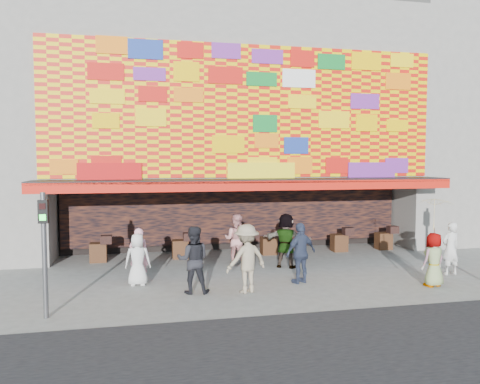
{
  "coord_description": "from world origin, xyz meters",
  "views": [
    {
      "loc": [
        -3.98,
        -13.11,
        3.77
      ],
      "look_at": [
        -0.73,
        2.0,
        2.69
      ],
      "focal_mm": 35.0,
      "sensor_mm": 36.0,
      "label": 1
    }
  ],
  "objects_px": {
    "ped_d": "(246,258)",
    "ped_b": "(139,255)",
    "ped_g": "(434,260)",
    "signal_left": "(44,241)",
    "ped_c": "(193,260)",
    "ped_i": "(236,239)",
    "parasol": "(435,214)",
    "ped_f": "(286,240)",
    "ped_h": "(451,248)",
    "ped_a": "(138,259)",
    "ped_e": "(301,253)"
  },
  "relations": [
    {
      "from": "ped_d",
      "to": "ped_b",
      "type": "bearing_deg",
      "value": -50.84
    },
    {
      "from": "ped_b",
      "to": "ped_g",
      "type": "height_order",
      "value": "ped_b"
    },
    {
      "from": "signal_left",
      "to": "ped_c",
      "type": "height_order",
      "value": "signal_left"
    },
    {
      "from": "ped_i",
      "to": "parasol",
      "type": "height_order",
      "value": "parasol"
    },
    {
      "from": "signal_left",
      "to": "ped_i",
      "type": "height_order",
      "value": "signal_left"
    },
    {
      "from": "ped_f",
      "to": "ped_i",
      "type": "xyz_separation_m",
      "value": [
        -1.61,
        0.8,
        -0.04
      ]
    },
    {
      "from": "signal_left",
      "to": "ped_h",
      "type": "distance_m",
      "value": 12.3
    },
    {
      "from": "ped_c",
      "to": "ped_i",
      "type": "bearing_deg",
      "value": -111.4
    },
    {
      "from": "parasol",
      "to": "ped_d",
      "type": "bearing_deg",
      "value": 174.23
    },
    {
      "from": "ped_a",
      "to": "ped_g",
      "type": "xyz_separation_m",
      "value": [
        8.58,
        -1.96,
        0.02
      ]
    },
    {
      "from": "ped_b",
      "to": "ped_h",
      "type": "xyz_separation_m",
      "value": [
        9.97,
        -1.21,
        0.03
      ]
    },
    {
      "from": "ped_a",
      "to": "ped_b",
      "type": "xyz_separation_m",
      "value": [
        0.04,
        0.42,
        0.05
      ]
    },
    {
      "from": "ped_g",
      "to": "parasol",
      "type": "distance_m",
      "value": 1.37
    },
    {
      "from": "ped_a",
      "to": "ped_c",
      "type": "bearing_deg",
      "value": 147.09
    },
    {
      "from": "ped_d",
      "to": "ped_i",
      "type": "relative_size",
      "value": 1.06
    },
    {
      "from": "signal_left",
      "to": "ped_e",
      "type": "bearing_deg",
      "value": 13.95
    },
    {
      "from": "ped_b",
      "to": "ped_e",
      "type": "height_order",
      "value": "ped_e"
    },
    {
      "from": "signal_left",
      "to": "ped_d",
      "type": "xyz_separation_m",
      "value": [
        5.14,
        1.11,
        -0.89
      ]
    },
    {
      "from": "signal_left",
      "to": "ped_c",
      "type": "relative_size",
      "value": 1.58
    },
    {
      "from": "signal_left",
      "to": "parasol",
      "type": "relative_size",
      "value": 1.58
    },
    {
      "from": "ped_e",
      "to": "ped_b",
      "type": "bearing_deg",
      "value": -34.69
    },
    {
      "from": "ped_a",
      "to": "parasol",
      "type": "bearing_deg",
      "value": 171.13
    },
    {
      "from": "ped_g",
      "to": "ped_c",
      "type": "bearing_deg",
      "value": -20.65
    },
    {
      "from": "ped_e",
      "to": "ped_d",
      "type": "bearing_deg",
      "value": -2.02
    },
    {
      "from": "ped_c",
      "to": "ped_h",
      "type": "bearing_deg",
      "value": -168.49
    },
    {
      "from": "ped_c",
      "to": "parasol",
      "type": "distance_m",
      "value": 7.2
    },
    {
      "from": "signal_left",
      "to": "ped_g",
      "type": "bearing_deg",
      "value": 2.9
    },
    {
      "from": "signal_left",
      "to": "ped_a",
      "type": "xyz_separation_m",
      "value": [
        2.13,
        2.51,
        -1.08
      ]
    },
    {
      "from": "ped_c",
      "to": "ped_d",
      "type": "relative_size",
      "value": 0.98
    },
    {
      "from": "ped_c",
      "to": "ped_d",
      "type": "bearing_deg",
      "value": 179.53
    },
    {
      "from": "ped_e",
      "to": "ped_i",
      "type": "distance_m",
      "value": 3.19
    },
    {
      "from": "signal_left",
      "to": "ped_h",
      "type": "height_order",
      "value": "signal_left"
    },
    {
      "from": "ped_d",
      "to": "ped_h",
      "type": "xyz_separation_m",
      "value": [
        7.0,
        0.6,
        -0.11
      ]
    },
    {
      "from": "ped_d",
      "to": "ped_c",
      "type": "bearing_deg",
      "value": -29.02
    },
    {
      "from": "signal_left",
      "to": "ped_g",
      "type": "relative_size",
      "value": 1.87
    },
    {
      "from": "signal_left",
      "to": "ped_c",
      "type": "xyz_separation_m",
      "value": [
        3.66,
        1.36,
        -0.91
      ]
    },
    {
      "from": "ped_b",
      "to": "parasol",
      "type": "xyz_separation_m",
      "value": [
        8.54,
        -2.38,
        1.34
      ]
    },
    {
      "from": "ped_g",
      "to": "ped_h",
      "type": "relative_size",
      "value": 0.93
    },
    {
      "from": "parasol",
      "to": "ped_c",
      "type": "bearing_deg",
      "value": 173.42
    },
    {
      "from": "ped_b",
      "to": "ped_e",
      "type": "relative_size",
      "value": 0.9
    },
    {
      "from": "ped_h",
      "to": "parasol",
      "type": "height_order",
      "value": "parasol"
    },
    {
      "from": "ped_d",
      "to": "ped_g",
      "type": "height_order",
      "value": "ped_d"
    },
    {
      "from": "signal_left",
      "to": "ped_e",
      "type": "distance_m",
      "value": 7.26
    },
    {
      "from": "ped_c",
      "to": "ped_f",
      "type": "relative_size",
      "value": 1.0
    },
    {
      "from": "ped_i",
      "to": "signal_left",
      "type": "bearing_deg",
      "value": 67.65
    },
    {
      "from": "signal_left",
      "to": "ped_c",
      "type": "bearing_deg",
      "value": 20.33
    },
    {
      "from": "ped_a",
      "to": "ped_i",
      "type": "xyz_separation_m",
      "value": [
        3.44,
        2.09,
        0.13
      ]
    },
    {
      "from": "ped_d",
      "to": "ped_e",
      "type": "relative_size",
      "value": 1.05
    },
    {
      "from": "signal_left",
      "to": "ped_i",
      "type": "distance_m",
      "value": 7.29
    },
    {
      "from": "ped_d",
      "to": "ped_f",
      "type": "distance_m",
      "value": 3.38
    }
  ]
}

